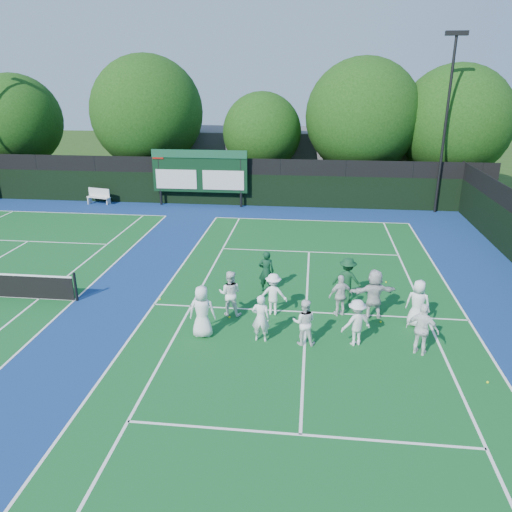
# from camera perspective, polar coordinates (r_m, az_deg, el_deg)

# --- Properties ---
(ground) EXTENTS (120.00, 120.00, 0.00)m
(ground) POSITION_cam_1_polar(r_m,az_deg,el_deg) (16.76, 5.68, -7.92)
(ground) COLOR #1F3C10
(ground) RESTS_ON ground
(court_apron) EXTENTS (34.00, 32.00, 0.01)m
(court_apron) POSITION_cam_1_polar(r_m,az_deg,el_deg) (18.66, -13.07, -5.34)
(court_apron) COLOR navy
(court_apron) RESTS_ON ground
(near_court) EXTENTS (11.05, 23.85, 0.01)m
(near_court) POSITION_cam_1_polar(r_m,az_deg,el_deg) (17.65, 5.75, -6.39)
(near_court) COLOR #115521
(near_court) RESTS_ON ground
(back_fence) EXTENTS (34.00, 0.08, 3.00)m
(back_fence) POSITION_cam_1_polar(r_m,az_deg,el_deg) (32.09, -4.48, 8.22)
(back_fence) COLOR black
(back_fence) RESTS_ON ground
(scoreboard) EXTENTS (6.00, 0.21, 3.55)m
(scoreboard) POSITION_cam_1_polar(r_m,az_deg,el_deg) (31.74, -6.48, 9.56)
(scoreboard) COLOR black
(scoreboard) RESTS_ON ground
(clubhouse) EXTENTS (18.00, 6.00, 4.00)m
(clubhouse) POSITION_cam_1_polar(r_m,az_deg,el_deg) (39.33, 3.59, 11.33)
(clubhouse) COLOR #56565B
(clubhouse) RESTS_ON ground
(light_pole_right) EXTENTS (1.20, 0.30, 10.12)m
(light_pole_right) POSITION_cam_1_polar(r_m,az_deg,el_deg) (31.48, 21.09, 15.88)
(light_pole_right) COLOR black
(light_pole_right) RESTS_ON ground
(bench) EXTENTS (1.64, 0.80, 1.00)m
(bench) POSITION_cam_1_polar(r_m,az_deg,el_deg) (33.97, -17.51, 6.60)
(bench) COLOR silver
(bench) RESTS_ON ground
(tree_a) EXTENTS (6.49, 6.49, 8.07)m
(tree_a) POSITION_cam_1_polar(r_m,az_deg,el_deg) (40.47, -25.52, 13.55)
(tree_a) COLOR #32180E
(tree_a) RESTS_ON ground
(tree_b) EXTENTS (7.63, 7.63, 9.30)m
(tree_b) POSITION_cam_1_polar(r_m,az_deg,el_deg) (36.33, -12.06, 15.47)
(tree_b) COLOR #32180E
(tree_b) RESTS_ON ground
(tree_c) EXTENTS (5.30, 5.30, 6.90)m
(tree_c) POSITION_cam_1_polar(r_m,az_deg,el_deg) (34.79, 0.96, 13.76)
(tree_c) COLOR #32180E
(tree_c) RESTS_ON ground
(tree_d) EXTENTS (7.48, 7.48, 9.07)m
(tree_d) POSITION_cam_1_polar(r_m,az_deg,el_deg) (34.68, 12.34, 15.02)
(tree_d) COLOR #32180E
(tree_d) RESTS_ON ground
(tree_e) EXTENTS (7.26, 7.26, 8.66)m
(tree_e) POSITION_cam_1_polar(r_m,az_deg,el_deg) (35.73, 21.96, 13.73)
(tree_e) COLOR #32180E
(tree_e) RESTS_ON ground
(tennis_ball_0) EXTENTS (0.07, 0.07, 0.07)m
(tennis_ball_0) POSITION_cam_1_polar(r_m,az_deg,el_deg) (17.18, -3.05, -6.99)
(tennis_ball_0) COLOR #CDEC1B
(tennis_ball_0) RESTS_ON ground
(tennis_ball_1) EXTENTS (0.07, 0.07, 0.07)m
(tennis_ball_1) POSITION_cam_1_polar(r_m,az_deg,el_deg) (20.62, 14.64, -2.91)
(tennis_ball_1) COLOR #CDEC1B
(tennis_ball_1) RESTS_ON ground
(tennis_ball_2) EXTENTS (0.07, 0.07, 0.07)m
(tennis_ball_2) POSITION_cam_1_polar(r_m,az_deg,el_deg) (15.17, 24.95, -12.95)
(tennis_ball_2) COLOR #CDEC1B
(tennis_ball_2) RESTS_ON ground
(tennis_ball_3) EXTENTS (0.07, 0.07, 0.07)m
(tennis_ball_3) POSITION_cam_1_polar(r_m,az_deg,el_deg) (18.81, -10.91, -4.87)
(tennis_ball_3) COLOR #CDEC1B
(tennis_ball_3) RESTS_ON ground
(tennis_ball_4) EXTENTS (0.07, 0.07, 0.07)m
(tennis_ball_4) POSITION_cam_1_polar(r_m,az_deg,el_deg) (18.25, 10.69, -5.65)
(tennis_ball_4) COLOR #CDEC1B
(tennis_ball_4) RESTS_ON ground
(tennis_ball_5) EXTENTS (0.07, 0.07, 0.07)m
(tennis_ball_5) POSITION_cam_1_polar(r_m,az_deg,el_deg) (17.37, 14.05, -7.30)
(tennis_ball_5) COLOR #CDEC1B
(tennis_ball_5) RESTS_ON ground
(player_front_0) EXTENTS (0.87, 0.60, 1.70)m
(player_front_0) POSITION_cam_1_polar(r_m,az_deg,el_deg) (15.78, -6.17, -6.33)
(player_front_0) COLOR white
(player_front_0) RESTS_ON ground
(player_front_1) EXTENTS (0.59, 0.41, 1.55)m
(player_front_1) POSITION_cam_1_polar(r_m,az_deg,el_deg) (15.45, 0.54, -7.12)
(player_front_1) COLOR white
(player_front_1) RESTS_ON ground
(player_front_2) EXTENTS (0.73, 0.57, 1.48)m
(player_front_2) POSITION_cam_1_polar(r_m,az_deg,el_deg) (15.36, 5.52, -7.54)
(player_front_2) COLOR white
(player_front_2) RESTS_ON ground
(player_front_3) EXTENTS (1.11, 0.91, 1.49)m
(player_front_3) POSITION_cam_1_polar(r_m,az_deg,el_deg) (15.56, 11.40, -7.47)
(player_front_3) COLOR silver
(player_front_3) RESTS_ON ground
(player_front_4) EXTENTS (1.03, 0.76, 1.62)m
(player_front_4) POSITION_cam_1_polar(r_m,az_deg,el_deg) (15.52, 18.48, -7.97)
(player_front_4) COLOR white
(player_front_4) RESTS_ON ground
(player_back_0) EXTENTS (0.81, 0.64, 1.61)m
(player_back_0) POSITION_cam_1_polar(r_m,az_deg,el_deg) (17.09, -2.99, -4.28)
(player_back_0) COLOR white
(player_back_0) RESTS_ON ground
(player_back_1) EXTENTS (0.98, 0.57, 1.49)m
(player_back_1) POSITION_cam_1_polar(r_m,az_deg,el_deg) (17.16, 1.98, -4.38)
(player_back_1) COLOR white
(player_back_1) RESTS_ON ground
(player_back_2) EXTENTS (0.94, 0.66, 1.48)m
(player_back_2) POSITION_cam_1_polar(r_m,az_deg,el_deg) (17.31, 9.65, -4.47)
(player_back_2) COLOR silver
(player_back_2) RESTS_ON ground
(player_back_3) EXTENTS (1.70, 0.88, 1.75)m
(player_back_3) POSITION_cam_1_polar(r_m,az_deg,el_deg) (17.31, 13.33, -4.24)
(player_back_3) COLOR silver
(player_back_3) RESTS_ON ground
(player_back_4) EXTENTS (0.91, 0.75, 1.61)m
(player_back_4) POSITION_cam_1_polar(r_m,az_deg,el_deg) (17.18, 18.01, -5.17)
(player_back_4) COLOR white
(player_back_4) RESTS_ON ground
(coach_left) EXTENTS (0.60, 0.41, 1.62)m
(coach_left) POSITION_cam_1_polar(r_m,az_deg,el_deg) (18.92, 1.18, -1.77)
(coach_left) COLOR #0E351F
(coach_left) RESTS_ON ground
(coach_right) EXTENTS (1.20, 0.87, 1.67)m
(coach_right) POSITION_cam_1_polar(r_m,az_deg,el_deg) (18.41, 10.39, -2.67)
(coach_right) COLOR #103C20
(coach_right) RESTS_ON ground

